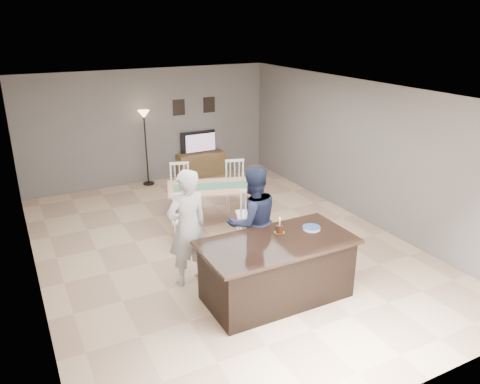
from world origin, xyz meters
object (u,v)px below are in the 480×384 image
man (253,222)px  dining_table (212,193)px  birthday_cake (279,229)px  floor_lamp (145,128)px  tv_console (201,165)px  woman (187,228)px  television (199,142)px  kitchen_island (277,269)px  plate_stack (311,228)px

man → dining_table: man is taller
birthday_cake → man: bearing=104.5°
birthday_cake → floor_lamp: 5.40m
floor_lamp → birthday_cake: bearing=-86.4°
tv_console → birthday_cake: bearing=-101.0°
woman → television: bearing=-123.8°
television → dining_table: (-0.96, -2.91, -0.21)m
kitchen_island → floor_lamp: (-0.18, 5.59, 0.93)m
birthday_cake → floor_lamp: bearing=93.6°
television → dining_table: bearing=71.7°
kitchen_island → tv_console: 5.70m
kitchen_island → television: (1.20, 5.64, 0.41)m
television → plate_stack: bearing=84.1°
woman → birthday_cake: woman is taller
woman → plate_stack: size_ratio=6.92×
television → man: 5.02m
floor_lamp → woman: bearing=-99.5°
dining_table → floor_lamp: bearing=116.2°
kitchen_island → birthday_cake: size_ratio=9.25×
kitchen_island → television: size_ratio=2.35×
tv_console → dining_table: bearing=-108.7°
man → kitchen_island: bearing=90.5°
man → television: bearing=-101.3°
kitchen_island → dining_table: bearing=85.0°
kitchen_island → woman: bearing=134.4°
television → birthday_cake: bearing=79.2°
woman → floor_lamp: size_ratio=1.00×
woman → floor_lamp: bearing=-108.5°
television → man: (-1.18, -4.88, 0.01)m
plate_stack → dining_table: size_ratio=0.11×
woman → birthday_cake: (1.11, -0.75, 0.06)m
dining_table → television: bearing=89.6°
birthday_cake → plate_stack: birthday_cake is taller
birthday_cake → dining_table: bearing=88.3°
tv_console → woman: bearing=-115.1°
tv_console → man: bearing=-103.7°
kitchen_island → man: man is taller
television → birthday_cake: (-1.04, -5.42, 0.09)m
kitchen_island → dining_table: size_ratio=0.94×
woman → floor_lamp: woman is taller
man → floor_lamp: floor_lamp is taller
plate_stack → woman: bearing=150.8°
television → woman: bearing=65.3°
woman → dining_table: woman is taller
tv_console → dining_table: size_ratio=0.53×
kitchen_island → birthday_cake: bearing=52.9°
tv_console → dining_table: (-0.96, -2.84, 0.35)m
tv_console → birthday_cake: (-1.04, -5.35, 0.65)m
woman → birthday_cake: 1.35m
kitchen_island → television: bearing=78.0°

